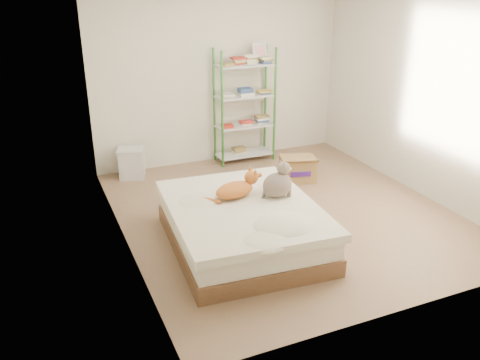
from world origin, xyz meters
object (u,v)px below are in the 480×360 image
grey_cat (277,180)px  shelf_unit (245,102)px  cardboard_box (298,169)px  orange_cat (234,188)px  bed (243,225)px  white_bin (132,163)px

grey_cat → shelf_unit: shelf_unit is taller
cardboard_box → orange_cat: bearing=-124.4°
grey_cat → cardboard_box: 1.74m
bed → grey_cat: size_ratio=5.00×
orange_cat → grey_cat: bearing=-33.4°
bed → orange_cat: bearing=95.2°
grey_cat → shelf_unit: 2.46m
bed → cardboard_box: (1.43, 1.37, -0.07)m
grey_cat → cardboard_box: size_ratio=0.70×
cardboard_box → white_bin: 2.32m
white_bin → cardboard_box: bearing=-25.7°
orange_cat → grey_cat: 0.46m
grey_cat → white_bin: (-1.08, 2.33, -0.45)m
cardboard_box → grey_cat: bearing=-110.7°
orange_cat → white_bin: size_ratio=1.18×
shelf_unit → cardboard_box: bearing=-71.5°
white_bin → orange_cat: bearing=-73.1°
bed → grey_cat: bearing=10.7°
orange_cat → shelf_unit: 2.47m
bed → orange_cat: (-0.00, 0.21, 0.34)m
orange_cat → shelf_unit: bearing=51.3°
bed → grey_cat: 0.60m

